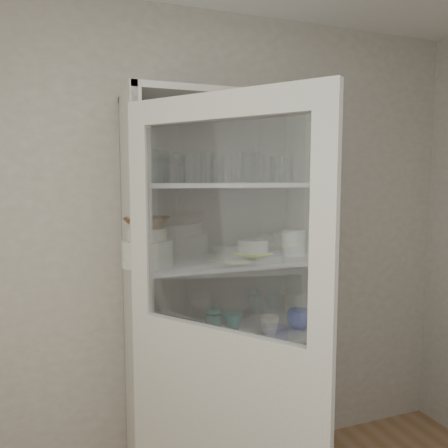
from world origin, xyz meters
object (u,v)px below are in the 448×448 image
object	(u,v)px
grey_bowl_stack	(294,242)
mug_white	(270,326)
plate_stack_back	(142,253)
measuring_cups	(214,335)
goblet_3	(277,168)
terracotta_bowl	(147,222)
pantry_cabinet	(220,315)
tin_box	(246,394)
goblet_1	(176,166)
glass_platter	(253,256)
goblet_0	(155,164)
white_ramekin	(253,246)
cream_bowl	(147,234)
cupboard_door	(221,385)
teal_jar	(214,320)
white_canister	(154,326)
mug_teal	(233,321)
cream_dish	(189,403)
goblet_2	(258,166)
mug_blue	(299,319)
yellow_trivet	(253,253)
plate_stack_front	(148,253)

from	to	relation	value
grey_bowl_stack	mug_white	xyz separation A→B (m)	(-0.19, -0.10, -0.42)
plate_stack_back	measuring_cups	size ratio (longest dim) A/B	1.80
goblet_3	terracotta_bowl	bearing A→B (deg)	-170.57
pantry_cabinet	tin_box	size ratio (longest dim) A/B	9.91
mug_white	measuring_cups	distance (m)	0.30
goblet_1	glass_platter	size ratio (longest dim) A/B	0.60
goblet_0	measuring_cups	world-z (taller)	goblet_0
terracotta_bowl	white_ramekin	size ratio (longest dim) A/B	1.33
white_ramekin	measuring_cups	size ratio (longest dim) A/B	1.51
cream_bowl	white_ramekin	xyz separation A→B (m)	(0.57, 0.04, -0.09)
cupboard_door	teal_jar	bearing A→B (deg)	126.07
teal_jar	white_canister	size ratio (longest dim) A/B	0.78
pantry_cabinet	mug_teal	world-z (taller)	pantry_cabinet
pantry_cabinet	white_ramekin	size ratio (longest dim) A/B	12.88
terracotta_bowl	white_ramekin	world-z (taller)	terracotta_bowl
grey_bowl_stack	cream_bowl	bearing A→B (deg)	-177.62
goblet_0	goblet_3	xyz separation A→B (m)	(0.69, -0.02, -0.01)
pantry_cabinet	cream_bowl	distance (m)	0.64
measuring_cups	tin_box	size ratio (longest dim) A/B	0.51
teal_jar	cream_dish	distance (m)	0.45
goblet_3	white_ramekin	distance (m)	0.47
goblet_1	grey_bowl_stack	xyz separation A→B (m)	(0.64, -0.08, -0.42)
measuring_cups	mug_white	bearing A→B (deg)	-7.86
goblet_2	cream_dish	distance (m)	1.33
plate_stack_back	mug_blue	bearing A→B (deg)	-13.91
goblet_2	teal_jar	world-z (taller)	goblet_2
plate_stack_back	mug_blue	size ratio (longest dim) A/B	1.49
goblet_1	cream_dish	world-z (taller)	goblet_1
cream_bowl	white_ramekin	world-z (taller)	cream_bowl
pantry_cabinet	cream_bowl	bearing A→B (deg)	-165.56
teal_jar	measuring_cups	size ratio (longest dim) A/B	0.96
yellow_trivet	pantry_cabinet	bearing A→B (deg)	156.54
terracotta_bowl	teal_jar	bearing A→B (deg)	15.70
yellow_trivet	cream_dish	xyz separation A→B (m)	(-0.36, 0.01, -0.78)
yellow_trivet	tin_box	world-z (taller)	yellow_trivet
goblet_3	white_ramekin	xyz separation A→B (m)	(-0.19, -0.09, -0.42)
goblet_1	plate_stack_back	xyz separation A→B (m)	(-0.18, 0.06, -0.45)
mug_white	tin_box	xyz separation A→B (m)	(-0.09, 0.11, -0.42)
white_canister	goblet_0	bearing A→B (deg)	62.70
grey_bowl_stack	measuring_cups	world-z (taller)	grey_bowl_stack
cream_bowl	white_canister	xyz separation A→B (m)	(0.04, 0.09, -0.49)
cupboard_door	terracotta_bowl	distance (m)	0.83
cream_bowl	tin_box	xyz separation A→B (m)	(0.54, 0.04, -0.92)
cream_dish	plate_stack_front	bearing A→B (deg)	-167.66
mug_white	white_canister	world-z (taller)	white_canister
terracotta_bowl	mug_white	distance (m)	0.84
plate_stack_back	mug_teal	distance (m)	0.62
cupboard_door	plate_stack_front	bearing A→B (deg)	161.30
white_ramekin	mug_blue	distance (m)	0.48
measuring_cups	cream_dish	bearing A→B (deg)	148.13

